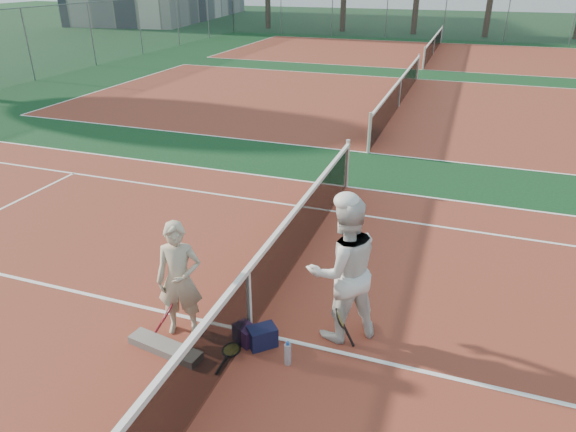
{
  "coord_description": "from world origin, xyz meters",
  "views": [
    {
      "loc": [
        2.34,
        -5.1,
        4.43
      ],
      "look_at": [
        0.0,
        1.54,
        1.05
      ],
      "focal_mm": 32.0,
      "sensor_mm": 36.0,
      "label": 1
    }
  ],
  "objects": [
    {
      "name": "court_main",
      "position": [
        0.0,
        0.0,
        0.0
      ],
      "size": [
        23.77,
        10.97,
        0.01
      ],
      "primitive_type": "cube",
      "color": "maroon",
      "rests_on": "ground"
    },
    {
      "name": "sports_bag_purple",
      "position": [
        0.02,
        -0.2,
        0.13
      ],
      "size": [
        0.38,
        0.34,
        0.25
      ],
      "primitive_type": "cube",
      "rotation": [
        0.0,
        0.0,
        -0.51
      ],
      "color": "black",
      "rests_on": "ground"
    },
    {
      "name": "player_b",
      "position": [
        1.15,
        0.39,
        1.0
      ],
      "size": [
        1.23,
        1.18,
        1.99
      ],
      "primitive_type": "imported",
      "rotation": [
        0.0,
        0.0,
        3.78
      ],
      "color": "silver",
      "rests_on": "ground"
    },
    {
      "name": "net_far_a",
      "position": [
        0.0,
        13.5,
        0.51
      ],
      "size": [
        0.1,
        10.98,
        1.02
      ],
      "primitive_type": null,
      "color": "black",
      "rests_on": "ground"
    },
    {
      "name": "fence_back",
      "position": [
        0.0,
        34.0,
        1.5
      ],
      "size": [
        32.0,
        0.06,
        3.0
      ],
      "primitive_type": null,
      "color": "slate",
      "rests_on": "ground"
    },
    {
      "name": "court_far_b",
      "position": [
        0.0,
        27.0,
        0.0
      ],
      "size": [
        23.77,
        10.97,
        0.01
      ],
      "primitive_type": "cube",
      "color": "maroon",
      "rests_on": "ground"
    },
    {
      "name": "ground",
      "position": [
        0.0,
        0.0,
        0.0
      ],
      "size": [
        130.0,
        130.0,
        0.0
      ],
      "primitive_type": "plane",
      "color": "black",
      "rests_on": "ground"
    },
    {
      "name": "player_a",
      "position": [
        -0.86,
        -0.26,
        0.81
      ],
      "size": [
        0.69,
        0.56,
        1.63
      ],
      "primitive_type": "imported",
      "rotation": [
        0.0,
        0.0,
        0.32
      ],
      "color": "#B6A88D",
      "rests_on": "ground"
    },
    {
      "name": "net_cover_canvas",
      "position": [
        -0.88,
        -0.72,
        0.06
      ],
      "size": [
        1.08,
        0.41,
        0.11
      ],
      "primitive_type": "cube",
      "rotation": [
        0.0,
        0.0,
        -0.16
      ],
      "color": "slate",
      "rests_on": "ground"
    },
    {
      "name": "water_bottle",
      "position": [
        0.69,
        -0.42,
        0.15
      ],
      "size": [
        0.09,
        0.09,
        0.3
      ],
      "primitive_type": "cylinder",
      "color": "silver",
      "rests_on": "ground"
    },
    {
      "name": "net_main",
      "position": [
        0.0,
        0.0,
        0.51
      ],
      "size": [
        0.1,
        10.98,
        1.02
      ],
      "primitive_type": null,
      "color": "black",
      "rests_on": "ground"
    },
    {
      "name": "court_far_a",
      "position": [
        0.0,
        13.5,
        0.0
      ],
      "size": [
        23.77,
        10.97,
        0.01
      ],
      "primitive_type": "cube",
      "color": "maroon",
      "rests_on": "ground"
    },
    {
      "name": "sports_bag_navy",
      "position": [
        0.26,
        -0.2,
        0.14
      ],
      "size": [
        0.43,
        0.42,
        0.28
      ],
      "primitive_type": "cube",
      "rotation": [
        0.0,
        0.0,
        0.74
      ],
      "color": "black",
      "rests_on": "ground"
    },
    {
      "name": "racket_red",
      "position": [
        -0.95,
        -0.49,
        0.27
      ],
      "size": [
        0.39,
        0.35,
        0.53
      ],
      "primitive_type": null,
      "rotation": [
        0.0,
        0.0,
        0.27
      ],
      "color": "maroon",
      "rests_on": "ground"
    },
    {
      "name": "racket_black_held",
      "position": [
        1.2,
        0.13,
        0.28
      ],
      "size": [
        0.33,
        0.33,
        0.56
      ],
      "primitive_type": null,
      "rotation": [
        0.0,
        0.0,
        3.37
      ],
      "color": "black",
      "rests_on": "ground"
    },
    {
      "name": "racket_spare",
      "position": [
        -0.08,
        -0.43,
        0.01
      ],
      "size": [
        0.28,
        0.61,
        0.03
      ],
      "primitive_type": null,
      "rotation": [
        0.0,
        0.0,
        1.59
      ],
      "color": "black",
      "rests_on": "ground"
    },
    {
      "name": "net_far_b",
      "position": [
        0.0,
        27.0,
        0.51
      ],
      "size": [
        0.1,
        10.98,
        1.02
      ],
      "primitive_type": null,
      "color": "black",
      "rests_on": "ground"
    }
  ]
}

